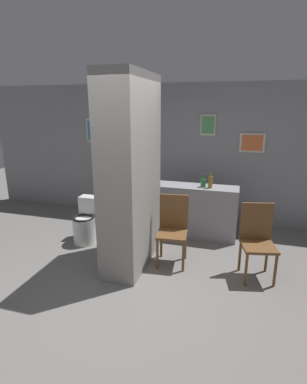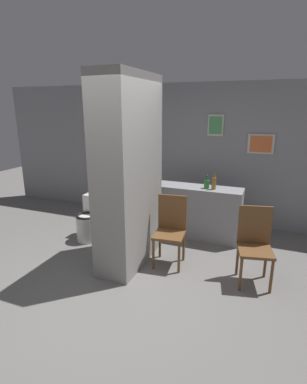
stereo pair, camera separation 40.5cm
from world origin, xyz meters
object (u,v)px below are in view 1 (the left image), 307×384
Objects in this scene: bicycle at (134,208)px; toilet at (86,223)px; chair_by_doorway at (257,238)px; bottle_tall at (210,181)px; chair_near_pillar at (173,227)px.

toilet is at bearing -121.96° from bicycle.
chair_by_doorway is (2.66, -0.31, 0.22)m from toilet.
toilet reaches higher than bicycle.
bicycle is at bearing 173.99° from bottle_tall.
bottle_tall reaches higher than chair_by_doorway.
toilet is at bearing 160.66° from chair_by_doorway.
chair_by_doorway reaches higher than bicycle.
bicycle is at bearing 138.63° from chair_by_doorway.
bottle_tall is (1.40, -0.15, 0.65)m from bicycle.
bicycle is (-0.99, 1.11, -0.19)m from chair_near_pillar.
chair_by_doorway is 3.28× the size of bottle_tall.
bottle_tall is (-0.73, 1.02, 0.46)m from chair_by_doorway.
toilet is 2.17m from bottle_tall.
chair_near_pillar is 3.28× the size of bottle_tall.
chair_near_pillar is 1.00× the size of chair_by_doorway.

